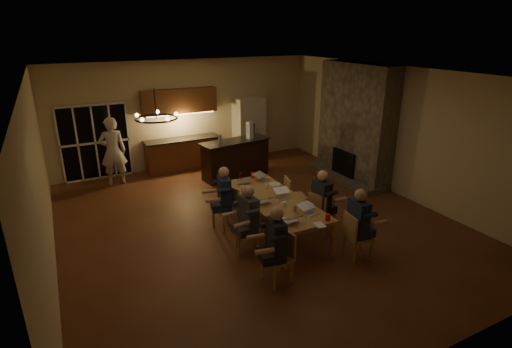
% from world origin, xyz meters
% --- Properties ---
extents(floor, '(9.00, 9.00, 0.00)m').
position_xyz_m(floor, '(0.00, 0.00, 0.00)').
color(floor, brown).
rests_on(floor, ground).
extents(back_wall, '(8.00, 0.04, 3.20)m').
position_xyz_m(back_wall, '(0.00, 4.52, 1.60)').
color(back_wall, '#CFB592').
rests_on(back_wall, ground).
extents(left_wall, '(0.04, 9.00, 3.20)m').
position_xyz_m(left_wall, '(-4.02, 0.00, 1.60)').
color(left_wall, '#CFB592').
rests_on(left_wall, ground).
extents(right_wall, '(0.04, 9.00, 3.20)m').
position_xyz_m(right_wall, '(4.02, 0.00, 1.60)').
color(right_wall, '#CFB592').
rests_on(right_wall, ground).
extents(ceiling, '(8.00, 9.00, 0.04)m').
position_xyz_m(ceiling, '(0.00, 0.00, 3.22)').
color(ceiling, white).
rests_on(ceiling, back_wall).
extents(french_doors, '(1.86, 0.08, 2.10)m').
position_xyz_m(french_doors, '(-2.70, 4.47, 1.05)').
color(french_doors, black).
rests_on(french_doors, ground).
extents(fireplace, '(0.58, 2.50, 3.20)m').
position_xyz_m(fireplace, '(3.70, 1.20, 1.60)').
color(fireplace, '#716759').
rests_on(fireplace, ground).
extents(kitchenette, '(2.24, 0.68, 2.40)m').
position_xyz_m(kitchenette, '(-0.30, 4.20, 1.20)').
color(kitchenette, brown).
rests_on(kitchenette, ground).
extents(refrigerator, '(0.90, 0.68, 2.00)m').
position_xyz_m(refrigerator, '(1.90, 4.15, 1.00)').
color(refrigerator, beige).
rests_on(refrigerator, ground).
extents(dining_table, '(1.10, 2.80, 0.75)m').
position_xyz_m(dining_table, '(0.14, -0.59, 0.38)').
color(dining_table, '#C47B4E').
rests_on(dining_table, ground).
extents(bar_island, '(2.07, 0.94, 1.08)m').
position_xyz_m(bar_island, '(0.81, 2.81, 0.54)').
color(bar_island, black).
rests_on(bar_island, ground).
extents(chair_left_near, '(0.49, 0.49, 0.89)m').
position_xyz_m(chair_left_near, '(-0.68, -2.13, 0.45)').
color(chair_left_near, tan).
rests_on(chair_left_near, ground).
extents(chair_left_mid, '(0.55, 0.55, 0.89)m').
position_xyz_m(chair_left_mid, '(-0.69, -1.01, 0.45)').
color(chair_left_mid, tan).
rests_on(chair_left_mid, ground).
extents(chair_left_far, '(0.53, 0.53, 0.89)m').
position_xyz_m(chair_left_far, '(-0.70, 0.03, 0.45)').
color(chair_left_far, tan).
rests_on(chair_left_far, ground).
extents(chair_right_near, '(0.50, 0.50, 0.89)m').
position_xyz_m(chair_right_near, '(1.04, -2.16, 0.45)').
color(chair_right_near, tan).
rests_on(chair_right_near, ground).
extents(chair_right_mid, '(0.55, 0.55, 0.89)m').
position_xyz_m(chair_right_mid, '(1.05, -1.04, 0.45)').
color(chair_right_mid, tan).
rests_on(chair_right_mid, ground).
extents(chair_right_far, '(0.53, 0.53, 0.89)m').
position_xyz_m(chair_right_far, '(1.01, -0.05, 0.45)').
color(chair_right_far, tan).
rests_on(chair_right_far, ground).
extents(person_left_near, '(0.69, 0.69, 1.38)m').
position_xyz_m(person_left_near, '(-0.71, -2.15, 0.69)').
color(person_left_near, black).
rests_on(person_left_near, ground).
extents(person_right_near, '(0.65, 0.65, 1.38)m').
position_xyz_m(person_right_near, '(0.99, -2.16, 0.69)').
color(person_right_near, navy).
rests_on(person_right_near, ground).
extents(person_left_mid, '(0.64, 0.64, 1.38)m').
position_xyz_m(person_left_mid, '(-0.70, -1.10, 0.69)').
color(person_left_mid, '#373C42').
rests_on(person_left_mid, ground).
extents(person_right_mid, '(0.62, 0.62, 1.38)m').
position_xyz_m(person_right_mid, '(0.98, -1.06, 0.69)').
color(person_right_mid, black).
rests_on(person_right_mid, ground).
extents(person_left_far, '(0.71, 0.71, 1.38)m').
position_xyz_m(person_left_far, '(-0.70, 0.04, 0.69)').
color(person_left_far, navy).
rests_on(person_left_far, ground).
extents(standing_person, '(0.71, 0.50, 1.87)m').
position_xyz_m(standing_person, '(-2.35, 3.80, 0.94)').
color(standing_person, silver).
rests_on(standing_person, ground).
extents(chandelier, '(0.65, 0.65, 0.03)m').
position_xyz_m(chandelier, '(-2.23, -1.07, 2.75)').
color(chandelier, black).
rests_on(chandelier, ceiling).
extents(laptop_a, '(0.34, 0.30, 0.23)m').
position_xyz_m(laptop_a, '(-0.14, -1.59, 0.86)').
color(laptop_a, silver).
rests_on(laptop_a, dining_table).
extents(laptop_b, '(0.37, 0.34, 0.23)m').
position_xyz_m(laptop_b, '(0.39, -1.50, 0.86)').
color(laptop_b, silver).
rests_on(laptop_b, dining_table).
extents(laptop_c, '(0.34, 0.31, 0.23)m').
position_xyz_m(laptop_c, '(-0.17, -0.61, 0.86)').
color(laptop_c, silver).
rests_on(laptop_c, dining_table).
extents(laptop_d, '(0.34, 0.30, 0.23)m').
position_xyz_m(laptop_d, '(0.35, -0.62, 0.86)').
color(laptop_d, silver).
rests_on(laptop_d, dining_table).
extents(laptop_e, '(0.37, 0.34, 0.23)m').
position_xyz_m(laptop_e, '(-0.03, 0.55, 0.86)').
color(laptop_e, silver).
rests_on(laptop_e, dining_table).
extents(laptop_f, '(0.41, 0.40, 0.23)m').
position_xyz_m(laptop_f, '(0.43, 0.43, 0.86)').
color(laptop_f, silver).
rests_on(laptop_f, dining_table).
extents(mug_front, '(0.09, 0.09, 0.10)m').
position_xyz_m(mug_front, '(0.12, -1.00, 0.80)').
color(mug_front, white).
rests_on(mug_front, dining_table).
extents(mug_mid, '(0.07, 0.07, 0.10)m').
position_xyz_m(mug_mid, '(0.28, 0.00, 0.80)').
color(mug_mid, white).
rests_on(mug_mid, dining_table).
extents(mug_back, '(0.07, 0.07, 0.10)m').
position_xyz_m(mug_back, '(-0.24, 0.14, 0.80)').
color(mug_back, white).
rests_on(mug_back, dining_table).
extents(redcup_near, '(0.09, 0.09, 0.12)m').
position_xyz_m(redcup_near, '(0.52, -1.87, 0.81)').
color(redcup_near, red).
rests_on(redcup_near, dining_table).
extents(redcup_mid, '(0.09, 0.09, 0.12)m').
position_xyz_m(redcup_mid, '(-0.33, -0.16, 0.81)').
color(redcup_mid, red).
rests_on(redcup_mid, dining_table).
extents(redcup_far, '(0.08, 0.08, 0.12)m').
position_xyz_m(redcup_far, '(0.31, 0.73, 0.81)').
color(redcup_far, red).
rests_on(redcup_far, dining_table).
extents(can_silver, '(0.07, 0.07, 0.12)m').
position_xyz_m(can_silver, '(0.20, -1.28, 0.81)').
color(can_silver, '#B2B2B7').
rests_on(can_silver, dining_table).
extents(can_cola, '(0.07, 0.07, 0.12)m').
position_xyz_m(can_cola, '(0.05, 0.83, 0.81)').
color(can_cola, '#3F0F0C').
rests_on(can_cola, dining_table).
extents(can_right, '(0.07, 0.07, 0.12)m').
position_xyz_m(can_right, '(0.49, -0.31, 0.81)').
color(can_right, '#B2B2B7').
rests_on(can_right, dining_table).
extents(plate_near, '(0.28, 0.28, 0.02)m').
position_xyz_m(plate_near, '(0.55, -1.15, 0.76)').
color(plate_near, white).
rests_on(plate_near, dining_table).
extents(plate_left, '(0.25, 0.25, 0.02)m').
position_xyz_m(plate_left, '(-0.22, -1.52, 0.76)').
color(plate_left, white).
rests_on(plate_left, dining_table).
extents(plate_far, '(0.26, 0.26, 0.02)m').
position_xyz_m(plate_far, '(0.55, 0.10, 0.76)').
color(plate_far, white).
rests_on(plate_far, dining_table).
extents(notepad, '(0.19, 0.25, 0.01)m').
position_xyz_m(notepad, '(0.28, -1.97, 0.76)').
color(notepad, white).
rests_on(notepad, dining_table).
extents(bar_bottle, '(0.09, 0.09, 0.24)m').
position_xyz_m(bar_bottle, '(0.31, 2.71, 1.20)').
color(bar_bottle, '#99999E').
rests_on(bar_bottle, bar_island).
extents(bar_blender, '(0.19, 0.19, 0.48)m').
position_xyz_m(bar_blender, '(1.27, 2.81, 1.32)').
color(bar_blender, silver).
rests_on(bar_blender, bar_island).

